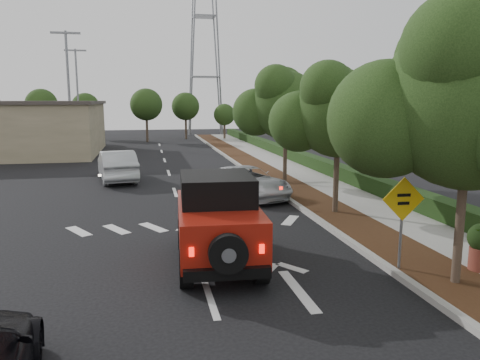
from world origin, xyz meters
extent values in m
plane|color=black|center=(0.00, 0.00, 0.00)|extent=(120.00, 120.00, 0.00)
cube|color=#9E9B93|center=(4.60, 12.00, 0.07)|extent=(0.20, 70.00, 0.15)
cube|color=black|center=(5.60, 12.00, 0.06)|extent=(1.80, 70.00, 0.12)
cube|color=gray|center=(7.50, 12.00, 0.06)|extent=(2.00, 70.00, 0.12)
cube|color=black|center=(8.90, 12.00, 0.40)|extent=(0.80, 70.00, 0.80)
cylinder|color=black|center=(-0.28, 3.48, 0.44)|extent=(0.36, 0.90, 0.89)
cylinder|color=black|center=(1.44, 3.38, 0.44)|extent=(0.36, 0.90, 0.89)
cylinder|color=black|center=(-0.44, 0.70, 0.44)|extent=(0.36, 0.90, 0.89)
cylinder|color=black|center=(1.28, 0.60, 0.44)|extent=(0.36, 0.90, 0.89)
cube|color=maroon|center=(0.50, 2.04, 1.05)|extent=(2.23, 4.21, 1.11)
cube|color=black|center=(0.52, 2.37, 1.96)|extent=(1.96, 2.36, 0.71)
cube|color=maroon|center=(0.59, 3.59, 0.96)|extent=(1.82, 1.25, 0.91)
cube|color=black|center=(0.37, -0.10, 0.55)|extent=(1.90, 0.31, 0.24)
cylinder|color=black|center=(0.36, -0.25, 1.05)|extent=(0.85, 0.29, 0.84)
cube|color=#FF190C|center=(-0.38, 0.01, 1.05)|extent=(0.11, 0.05, 0.20)
cube|color=#FF190C|center=(1.13, -0.07, 1.05)|extent=(0.11, 0.05, 0.20)
imported|color=#B9BBC1|center=(3.05, 10.31, 0.67)|extent=(3.71, 5.27, 1.33)
imported|color=#B3B7BB|center=(-2.79, 15.85, 0.81)|extent=(2.45, 5.11, 1.62)
imported|color=#A4A6AB|center=(-10.24, 26.26, 0.80)|extent=(5.05, 3.65, 1.60)
cylinder|color=slate|center=(4.80, 0.57, 1.17)|extent=(0.07, 0.07, 2.10)
cube|color=#E5B10C|center=(4.80, 0.54, 1.87)|extent=(1.07, 0.08, 1.07)
cube|color=black|center=(4.80, 0.52, 1.97)|extent=(0.34, 0.03, 0.07)
cube|color=black|center=(4.80, 0.52, 1.77)|extent=(0.30, 0.02, 0.07)
camera|label=1|loc=(-1.24, -9.49, 4.22)|focal=35.00mm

